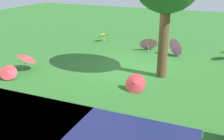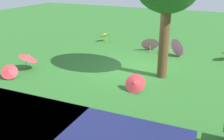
% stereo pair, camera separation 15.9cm
% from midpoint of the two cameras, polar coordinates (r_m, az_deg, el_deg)
% --- Properties ---
extents(ground, '(40.00, 40.00, 0.00)m').
position_cam_midpoint_polar(ground, '(11.38, 4.13, 0.09)').
color(ground, '#2D6B28').
extents(parasol_red_0, '(1.10, 1.10, 0.80)m').
position_cam_midpoint_polar(parasol_red_0, '(11.69, -17.96, 2.61)').
color(parasol_red_0, tan).
rests_on(parasol_red_0, ground).
extents(parasol_pink_0, '(1.10, 0.96, 0.80)m').
position_cam_midpoint_polar(parasol_pink_0, '(14.19, 7.43, 5.74)').
color(parasol_pink_0, tan).
rests_on(parasol_pink_0, ground).
extents(parasol_yellow_0, '(0.84, 0.84, 0.61)m').
position_cam_midpoint_polar(parasol_yellow_0, '(15.95, -2.27, 7.54)').
color(parasol_yellow_0, tan).
rests_on(parasol_yellow_0, ground).
extents(parasol_pink_1, '(0.96, 0.89, 0.91)m').
position_cam_midpoint_polar(parasol_pink_1, '(13.52, 13.31, 4.88)').
color(parasol_pink_1, tan).
rests_on(parasol_pink_1, ground).
extents(parasol_red_1, '(0.82, 0.78, 0.56)m').
position_cam_midpoint_polar(parasol_red_1, '(10.99, -21.61, -0.41)').
color(parasol_red_1, tan).
rests_on(parasol_red_1, ground).
extents(parasol_red_2, '(0.73, 0.68, 0.64)m').
position_cam_midpoint_polar(parasol_red_2, '(9.20, 4.45, -2.76)').
color(parasol_red_2, tan).
rests_on(parasol_red_2, ground).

